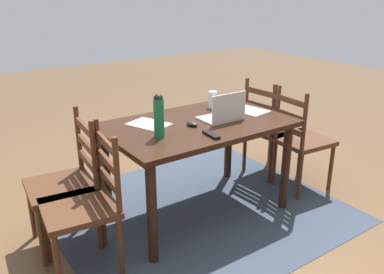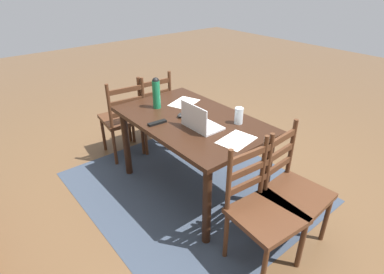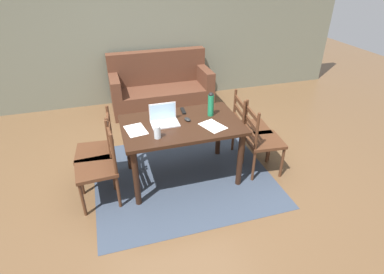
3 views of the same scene
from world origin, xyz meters
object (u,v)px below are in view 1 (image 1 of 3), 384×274
chair_right_far (86,205)px  tv_remote (211,135)px  chair_left_far (299,140)px  computer_mouse (192,124)px  chair_right_near (66,184)px  laptop (224,113)px  water_bottle (159,115)px  drinking_glass (213,100)px  chair_left_near (271,129)px  dining_table (198,135)px

chair_right_far → tv_remote: 0.95m
chair_left_far → computer_mouse: (1.08, -0.13, 0.32)m
chair_right_near → laptop: 1.27m
tv_remote → water_bottle: bearing=151.0°
water_bottle → drinking_glass: size_ratio=2.10×
chair_left_near → drinking_glass: chair_left_near is taller
chair_right_far → chair_left_near: (-1.98, -0.36, 0.00)m
computer_mouse → laptop: bearing=157.5°
chair_left_far → chair_right_near: 2.01m
computer_mouse → tv_remote: 0.25m
drinking_glass → computer_mouse: 0.52m
chair_left_near → drinking_glass: bearing=-6.6°
chair_right_near → drinking_glass: 1.38m
dining_table → water_bottle: size_ratio=4.66×
water_bottle → computer_mouse: (-0.31, -0.06, -0.14)m
chair_left_near → laptop: 0.91m
drinking_glass → computer_mouse: drinking_glass is taller
chair_left_far → chair_left_near: 0.35m
water_bottle → dining_table: bearing=-165.5°
laptop → drinking_glass: laptop is taller
laptop → chair_right_near: bearing=-11.9°
water_bottle → chair_left_far: bearing=177.1°
laptop → drinking_glass: size_ratio=2.23×
chair_right_near → laptop: laptop is taller
dining_table → water_bottle: bearing=14.5°
dining_table → drinking_glass: bearing=-143.4°
computer_mouse → chair_left_far: bearing=156.8°
chair_left_far → computer_mouse: chair_left_far is taller
tv_remote → dining_table: bearing=76.0°
chair_right_far → water_bottle: 0.76m
chair_left_near → water_bottle: bearing=11.3°
dining_table → laptop: 0.26m
chair_left_far → drinking_glass: chair_left_far is taller
laptop → dining_table: bearing=-21.7°
dining_table → chair_right_near: chair_right_near is taller
chair_right_far → drinking_glass: chair_right_far is taller
drinking_glass → tv_remote: drinking_glass is taller
chair_right_far → drinking_glass: bearing=-162.0°
dining_table → computer_mouse: bearing=29.1°
dining_table → laptop: bearing=158.3°
chair_left_near → drinking_glass: (0.66, -0.08, 0.38)m
laptop → water_bottle: water_bottle is taller
chair_right_far → dining_table: bearing=-169.6°
drinking_glass → computer_mouse: bearing=35.2°
water_bottle → chair_right_near: bearing=-25.0°
chair_left_near → chair_right_near: bearing=0.0°
laptop → computer_mouse: 0.28m
chair_right_near → drinking_glass: (-1.33, -0.08, 0.38)m
dining_table → chair_right_far: bearing=10.4°
chair_left_near → tv_remote: chair_left_near is taller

